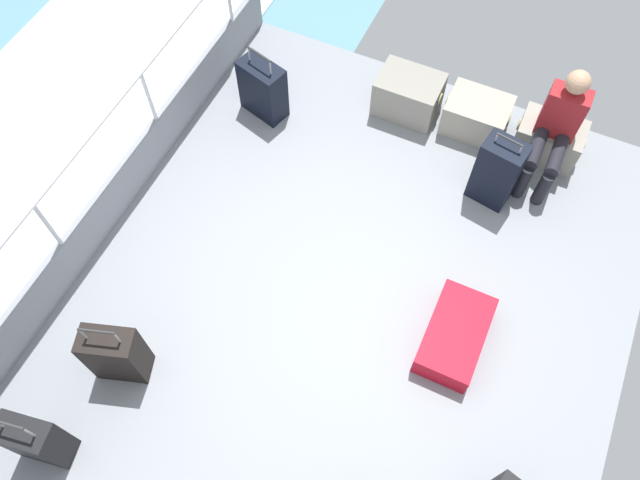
{
  "coord_description": "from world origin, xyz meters",
  "views": [
    {
      "loc": [
        0.67,
        -2.0,
        4.72
      ],
      "look_at": [
        -0.39,
        0.28,
        0.25
      ],
      "focal_mm": 35.1,
      "sensor_mm": 36.0,
      "label": 1
    }
  ],
  "objects_px": {
    "cargo_crate_1": "(476,115)",
    "suitcase_4": "(36,440)",
    "suitcase_3": "(455,335)",
    "suitcase_5": "(497,172)",
    "cargo_crate_2": "(548,140)",
    "cargo_crate_0": "(408,95)",
    "passenger_seated": "(557,127)",
    "suitcase_2": "(263,89)",
    "suitcase_1": "(116,354)"
  },
  "relations": [
    {
      "from": "cargo_crate_1",
      "to": "suitcase_4",
      "type": "distance_m",
      "value": 4.56
    },
    {
      "from": "suitcase_3",
      "to": "suitcase_5",
      "type": "xyz_separation_m",
      "value": [
        -0.16,
        1.46,
        0.23
      ]
    },
    {
      "from": "cargo_crate_2",
      "to": "cargo_crate_0",
      "type": "bearing_deg",
      "value": -177.91
    },
    {
      "from": "passenger_seated",
      "to": "suitcase_5",
      "type": "relative_size",
      "value": 1.36
    },
    {
      "from": "suitcase_2",
      "to": "suitcase_4",
      "type": "height_order",
      "value": "suitcase_4"
    },
    {
      "from": "cargo_crate_0",
      "to": "suitcase_5",
      "type": "bearing_deg",
      "value": -31.25
    },
    {
      "from": "cargo_crate_0",
      "to": "suitcase_3",
      "type": "relative_size",
      "value": 0.83
    },
    {
      "from": "cargo_crate_0",
      "to": "suitcase_1",
      "type": "distance_m",
      "value": 3.51
    },
    {
      "from": "suitcase_2",
      "to": "suitcase_5",
      "type": "distance_m",
      "value": 2.28
    },
    {
      "from": "cargo_crate_2",
      "to": "suitcase_4",
      "type": "distance_m",
      "value": 4.87
    },
    {
      "from": "cargo_crate_0",
      "to": "passenger_seated",
      "type": "height_order",
      "value": "passenger_seated"
    },
    {
      "from": "passenger_seated",
      "to": "suitcase_1",
      "type": "xyz_separation_m",
      "value": [
        -2.39,
        -3.22,
        -0.26
      ]
    },
    {
      "from": "cargo_crate_1",
      "to": "suitcase_2",
      "type": "relative_size",
      "value": 0.82
    },
    {
      "from": "suitcase_2",
      "to": "suitcase_3",
      "type": "height_order",
      "value": "suitcase_2"
    },
    {
      "from": "cargo_crate_1",
      "to": "suitcase_1",
      "type": "bearing_deg",
      "value": -116.47
    },
    {
      "from": "suitcase_3",
      "to": "cargo_crate_2",
      "type": "bearing_deg",
      "value": 85.62
    },
    {
      "from": "cargo_crate_0",
      "to": "cargo_crate_2",
      "type": "bearing_deg",
      "value": 2.09
    },
    {
      "from": "cargo_crate_0",
      "to": "suitcase_4",
      "type": "xyz_separation_m",
      "value": [
        -1.19,
        -4.1,
        0.08
      ]
    },
    {
      "from": "suitcase_4",
      "to": "cargo_crate_0",
      "type": "bearing_deg",
      "value": 73.75
    },
    {
      "from": "passenger_seated",
      "to": "suitcase_2",
      "type": "bearing_deg",
      "value": -170.16
    },
    {
      "from": "suitcase_2",
      "to": "suitcase_4",
      "type": "xyz_separation_m",
      "value": [
        0.06,
        -3.52,
        -0.01
      ]
    },
    {
      "from": "cargo_crate_1",
      "to": "suitcase_1",
      "type": "height_order",
      "value": "suitcase_1"
    },
    {
      "from": "cargo_crate_1",
      "to": "passenger_seated",
      "type": "xyz_separation_m",
      "value": [
        0.69,
        -0.19,
        0.39
      ]
    },
    {
      "from": "cargo_crate_0",
      "to": "suitcase_2",
      "type": "bearing_deg",
      "value": -154.97
    },
    {
      "from": "cargo_crate_2",
      "to": "passenger_seated",
      "type": "distance_m",
      "value": 0.42
    },
    {
      "from": "cargo_crate_1",
      "to": "cargo_crate_2",
      "type": "relative_size",
      "value": 1.0
    },
    {
      "from": "passenger_seated",
      "to": "suitcase_3",
      "type": "xyz_separation_m",
      "value": [
        -0.16,
        -1.95,
        -0.45
      ]
    },
    {
      "from": "passenger_seated",
      "to": "suitcase_5",
      "type": "bearing_deg",
      "value": -123.59
    },
    {
      "from": "cargo_crate_2",
      "to": "suitcase_3",
      "type": "relative_size",
      "value": 0.8
    },
    {
      "from": "suitcase_5",
      "to": "cargo_crate_1",
      "type": "bearing_deg",
      "value": 117.84
    },
    {
      "from": "cargo_crate_1",
      "to": "cargo_crate_2",
      "type": "xyz_separation_m",
      "value": [
        0.69,
        -0.01,
        0.01
      ]
    },
    {
      "from": "suitcase_1",
      "to": "suitcase_2",
      "type": "bearing_deg",
      "value": 94.48
    },
    {
      "from": "cargo_crate_2",
      "to": "passenger_seated",
      "type": "bearing_deg",
      "value": -90.0
    },
    {
      "from": "suitcase_2",
      "to": "suitcase_3",
      "type": "bearing_deg",
      "value": -31.5
    },
    {
      "from": "suitcase_2",
      "to": "cargo_crate_1",
      "type": "bearing_deg",
      "value": 18.59
    },
    {
      "from": "suitcase_1",
      "to": "suitcase_3",
      "type": "xyz_separation_m",
      "value": [
        2.23,
        1.27,
        -0.19
      ]
    },
    {
      "from": "suitcase_1",
      "to": "suitcase_5",
      "type": "height_order",
      "value": "suitcase_5"
    },
    {
      "from": "cargo_crate_1",
      "to": "suitcase_1",
      "type": "xyz_separation_m",
      "value": [
        -1.7,
        -3.41,
        0.13
      ]
    },
    {
      "from": "suitcase_2",
      "to": "suitcase_1",
      "type": "bearing_deg",
      "value": -85.52
    },
    {
      "from": "passenger_seated",
      "to": "suitcase_1",
      "type": "bearing_deg",
      "value": -126.57
    },
    {
      "from": "suitcase_4",
      "to": "cargo_crate_2",
      "type": "bearing_deg",
      "value": 58.42
    },
    {
      "from": "passenger_seated",
      "to": "suitcase_1",
      "type": "height_order",
      "value": "passenger_seated"
    },
    {
      "from": "cargo_crate_0",
      "to": "suitcase_4",
      "type": "height_order",
      "value": "suitcase_4"
    },
    {
      "from": "suitcase_2",
      "to": "cargo_crate_0",
      "type": "bearing_deg",
      "value": 25.03
    },
    {
      "from": "suitcase_1",
      "to": "cargo_crate_2",
      "type": "bearing_deg",
      "value": 54.92
    },
    {
      "from": "suitcase_4",
      "to": "suitcase_5",
      "type": "relative_size",
      "value": 0.97
    },
    {
      "from": "suitcase_2",
      "to": "suitcase_5",
      "type": "xyz_separation_m",
      "value": [
        2.28,
        -0.04,
        0.06
      ]
    },
    {
      "from": "cargo_crate_1",
      "to": "suitcase_3",
      "type": "distance_m",
      "value": 2.21
    },
    {
      "from": "cargo_crate_2",
      "to": "suitcase_3",
      "type": "xyz_separation_m",
      "value": [
        -0.16,
        -2.13,
        -0.07
      ]
    },
    {
      "from": "suitcase_2",
      "to": "suitcase_4",
      "type": "distance_m",
      "value": 3.52
    }
  ]
}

